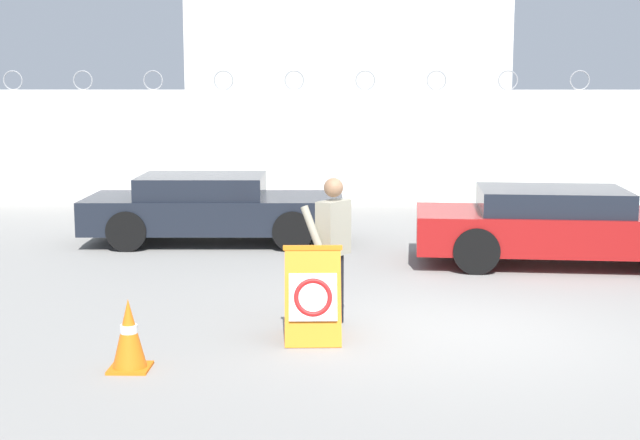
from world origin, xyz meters
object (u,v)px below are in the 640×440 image
at_px(security_guard, 333,243).
at_px(parked_car_rear_sedan, 563,225).
at_px(traffic_cone_near, 129,335).
at_px(parked_car_front_coupe, 213,208).
at_px(barricade_sign, 313,293).

height_order(security_guard, parked_car_rear_sedan, security_guard).
relative_size(security_guard, traffic_cone_near, 2.41).
xyz_separation_m(security_guard, traffic_cone_near, (-2.03, -1.78, -0.62)).
bearing_deg(security_guard, parked_car_rear_sedan, 168.97).
height_order(traffic_cone_near, parked_car_front_coupe, parked_car_front_coupe).
bearing_deg(traffic_cone_near, security_guard, 41.16).
bearing_deg(parked_car_front_coupe, security_guard, -69.44).
bearing_deg(traffic_cone_near, parked_car_front_coupe, 91.53).
distance_m(traffic_cone_near, parked_car_rear_sedan, 7.85).
bearing_deg(parked_car_front_coupe, barricade_sign, -73.40).
bearing_deg(barricade_sign, parked_car_front_coupe, 105.39).
bearing_deg(parked_car_front_coupe, parked_car_rear_sedan, -19.14).
height_order(barricade_sign, traffic_cone_near, barricade_sign).
xyz_separation_m(traffic_cone_near, parked_car_rear_sedan, (5.66, 5.43, 0.27)).
bearing_deg(parked_car_rear_sedan, traffic_cone_near, -131.57).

